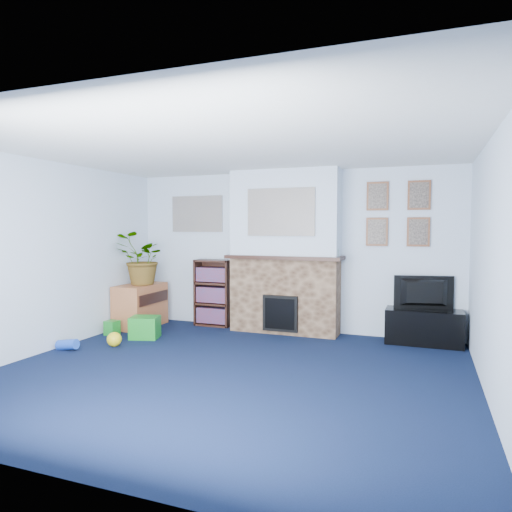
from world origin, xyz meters
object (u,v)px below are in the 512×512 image
at_px(bookshelf, 214,294).
at_px(sideboard, 140,304).
at_px(television, 425,293).
at_px(tv_stand, 424,327).

height_order(bookshelf, sideboard, bookshelf).
xyz_separation_m(television, bookshelf, (-3.15, 0.06, -0.19)).
bearing_deg(tv_stand, sideboard, -174.46).
relative_size(tv_stand, sideboard, 1.14).
height_order(television, sideboard, television).
xyz_separation_m(tv_stand, sideboard, (-4.19, -0.41, 0.12)).
bearing_deg(bookshelf, sideboard, -155.19).
bearing_deg(tv_stand, bookshelf, 178.61).
bearing_deg(sideboard, tv_stand, 5.54).
bearing_deg(television, bookshelf, -12.71).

